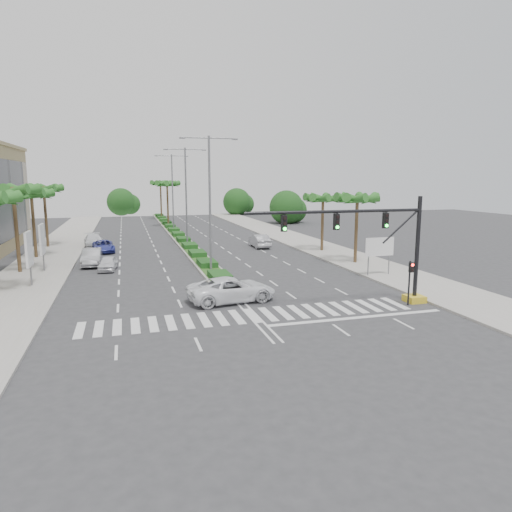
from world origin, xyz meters
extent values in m
plane|color=#333335|center=(0.00, 0.00, 0.00)|extent=(160.00, 160.00, 0.00)
cube|color=gray|center=(15.20, 20.00, 0.07)|extent=(6.00, 120.00, 0.15)
cube|color=gray|center=(-15.20, 20.00, 0.07)|extent=(6.00, 120.00, 0.15)
cube|color=gray|center=(0.00, 45.00, 0.10)|extent=(2.20, 75.00, 0.20)
cube|color=#31531C|center=(0.00, 45.00, 0.22)|extent=(1.80, 75.00, 0.04)
cube|color=gold|center=(11.50, 0.00, 0.23)|extent=(1.20, 1.20, 0.45)
cylinder|color=black|center=(11.50, 0.00, 3.70)|extent=(0.28, 0.28, 7.00)
cylinder|color=black|center=(5.50, 0.00, 6.30)|extent=(12.00, 0.20, 0.20)
cylinder|color=black|center=(10.10, 0.00, 5.20)|extent=(2.53, 0.12, 2.15)
cube|color=black|center=(9.00, 0.00, 5.65)|extent=(0.32, 0.24, 1.00)
cylinder|color=#19E533|center=(9.00, -0.14, 5.33)|extent=(0.20, 0.06, 0.20)
cube|color=black|center=(5.50, 0.00, 5.65)|extent=(0.32, 0.24, 1.00)
cylinder|color=#19E533|center=(5.50, -0.14, 5.33)|extent=(0.20, 0.06, 0.20)
cube|color=black|center=(2.00, 0.00, 5.65)|extent=(0.32, 0.24, 1.00)
cylinder|color=#19E533|center=(2.00, -0.14, 5.33)|extent=(0.20, 0.06, 0.20)
cylinder|color=black|center=(10.60, -0.60, 1.50)|extent=(0.12, 0.12, 3.00)
cube|color=black|center=(10.60, -0.75, 2.60)|extent=(0.28, 0.22, 0.65)
cylinder|color=red|center=(10.60, -0.88, 2.78)|extent=(0.18, 0.05, 0.18)
cylinder|color=slate|center=(12.50, 8.00, 1.40)|extent=(0.10, 0.10, 2.80)
cylinder|color=slate|center=(14.50, 8.00, 1.40)|extent=(0.10, 0.10, 2.80)
cube|color=#0C6638|center=(13.50, 8.00, 2.60)|extent=(2.60, 0.08, 1.50)
cube|color=white|center=(13.50, 7.95, 2.60)|extent=(2.70, 0.02, 1.60)
cylinder|color=slate|center=(-14.50, 12.00, 1.40)|extent=(0.12, 0.12, 2.80)
cube|color=white|center=(-14.50, 12.00, 3.00)|extent=(0.18, 2.10, 2.70)
cube|color=#D8594C|center=(-14.50, 12.00, 3.00)|extent=(0.12, 2.00, 2.60)
cylinder|color=slate|center=(-14.50, 18.00, 1.40)|extent=(0.12, 0.12, 2.80)
cube|color=white|center=(-14.50, 18.00, 3.00)|extent=(0.18, 2.10, 2.70)
cube|color=#D8594C|center=(-14.50, 18.00, 3.00)|extent=(0.12, 2.00, 2.60)
cone|color=#216B25|center=(-15.40, 10.00, 6.80)|extent=(0.90, 3.62, 1.50)
cone|color=#216B25|center=(-15.81, 10.86, 6.80)|extent=(3.39, 2.96, 1.50)
cylinder|color=brown|center=(-16.50, 18.00, 3.70)|extent=(0.32, 0.32, 7.40)
sphere|color=brown|center=(-16.50, 18.00, 7.30)|extent=(0.70, 0.70, 0.70)
cone|color=#216B25|center=(-15.40, 18.00, 7.20)|extent=(0.90, 3.62, 1.50)
cone|color=#216B25|center=(-15.81, 18.86, 7.20)|extent=(3.39, 2.96, 1.50)
cone|color=#216B25|center=(-16.74, 19.07, 7.20)|extent=(3.73, 1.68, 1.50)
cone|color=#216B25|center=(-17.49, 18.48, 7.20)|extent=(2.38, 3.65, 1.50)
cone|color=#216B25|center=(-16.74, 16.93, 7.20)|extent=(3.73, 1.68, 1.50)
cone|color=#216B25|center=(-15.81, 17.14, 7.20)|extent=(3.39, 2.96, 1.50)
cylinder|color=brown|center=(-16.50, 26.00, 3.40)|extent=(0.32, 0.32, 6.80)
sphere|color=brown|center=(-16.50, 26.00, 6.70)|extent=(0.70, 0.70, 0.70)
cone|color=#216B25|center=(-15.40, 26.00, 6.60)|extent=(0.90, 3.62, 1.50)
cone|color=#216B25|center=(-15.81, 26.86, 6.60)|extent=(3.39, 2.96, 1.50)
cone|color=#216B25|center=(-16.74, 27.07, 6.60)|extent=(3.73, 1.68, 1.50)
cone|color=#216B25|center=(-17.49, 26.48, 6.60)|extent=(2.38, 3.65, 1.50)
cone|color=#216B25|center=(-17.49, 25.52, 6.60)|extent=(2.38, 3.65, 1.50)
cone|color=#216B25|center=(-16.74, 24.93, 6.60)|extent=(3.73, 1.68, 1.50)
cone|color=#216B25|center=(-15.81, 25.14, 6.60)|extent=(3.39, 2.96, 1.50)
cylinder|color=brown|center=(-16.50, 34.00, 3.60)|extent=(0.32, 0.32, 7.20)
sphere|color=brown|center=(-16.50, 34.00, 7.10)|extent=(0.70, 0.70, 0.70)
cone|color=#216B25|center=(-15.40, 34.00, 7.00)|extent=(0.90, 3.62, 1.50)
cone|color=#216B25|center=(-15.81, 34.86, 7.00)|extent=(3.39, 2.96, 1.50)
cone|color=#216B25|center=(-16.74, 35.07, 7.00)|extent=(3.73, 1.68, 1.50)
cone|color=#216B25|center=(-17.49, 34.48, 7.00)|extent=(2.38, 3.65, 1.50)
cone|color=#216B25|center=(-17.49, 33.52, 7.00)|extent=(2.38, 3.65, 1.50)
cone|color=#216B25|center=(-16.74, 32.93, 7.00)|extent=(3.73, 1.68, 1.50)
cone|color=#216B25|center=(-15.81, 33.14, 7.00)|extent=(3.39, 2.96, 1.50)
cylinder|color=brown|center=(14.50, 14.00, 3.25)|extent=(0.32, 0.32, 6.50)
sphere|color=brown|center=(14.50, 14.00, 6.40)|extent=(0.70, 0.70, 0.70)
cone|color=#216B25|center=(15.60, 14.00, 6.30)|extent=(0.90, 3.62, 1.50)
cone|color=#216B25|center=(15.19, 14.86, 6.30)|extent=(3.39, 2.96, 1.50)
cone|color=#216B25|center=(14.26, 15.07, 6.30)|extent=(3.73, 1.68, 1.50)
cone|color=#216B25|center=(13.51, 14.48, 6.30)|extent=(2.38, 3.65, 1.50)
cone|color=#216B25|center=(13.51, 13.52, 6.30)|extent=(2.38, 3.65, 1.50)
cone|color=#216B25|center=(14.26, 12.93, 6.30)|extent=(3.73, 1.68, 1.50)
cone|color=#216B25|center=(15.19, 13.14, 6.30)|extent=(3.39, 2.96, 1.50)
cylinder|color=brown|center=(14.50, 22.00, 3.10)|extent=(0.32, 0.32, 6.20)
sphere|color=brown|center=(14.50, 22.00, 6.10)|extent=(0.70, 0.70, 0.70)
cone|color=#216B25|center=(15.60, 22.00, 6.00)|extent=(0.90, 3.62, 1.50)
cone|color=#216B25|center=(15.19, 22.86, 6.00)|extent=(3.39, 2.96, 1.50)
cone|color=#216B25|center=(14.26, 23.07, 6.00)|extent=(3.73, 1.68, 1.50)
cone|color=#216B25|center=(13.51, 22.48, 6.00)|extent=(2.38, 3.65, 1.50)
cone|color=#216B25|center=(13.51, 21.52, 6.00)|extent=(2.38, 3.65, 1.50)
cone|color=#216B25|center=(14.26, 20.93, 6.00)|extent=(3.73, 1.68, 1.50)
cone|color=#216B25|center=(15.19, 21.14, 6.00)|extent=(3.39, 2.96, 1.50)
cylinder|color=brown|center=(0.00, 55.00, 3.75)|extent=(0.32, 0.32, 7.50)
sphere|color=brown|center=(0.00, 55.00, 7.40)|extent=(0.70, 0.70, 0.70)
cone|color=#216B25|center=(1.10, 55.00, 7.30)|extent=(0.90, 3.62, 1.50)
cone|color=#216B25|center=(0.69, 55.86, 7.30)|extent=(3.39, 2.96, 1.50)
cone|color=#216B25|center=(-0.24, 56.07, 7.30)|extent=(3.73, 1.68, 1.50)
cone|color=#216B25|center=(-0.99, 55.48, 7.30)|extent=(2.38, 3.65, 1.50)
cone|color=#216B25|center=(-0.99, 54.52, 7.30)|extent=(2.38, 3.65, 1.50)
cone|color=#216B25|center=(-0.24, 53.93, 7.30)|extent=(3.73, 1.68, 1.50)
cone|color=#216B25|center=(0.69, 54.14, 7.30)|extent=(3.39, 2.96, 1.50)
cylinder|color=brown|center=(0.00, 70.00, 3.75)|extent=(0.32, 0.32, 7.50)
sphere|color=brown|center=(0.00, 70.00, 7.40)|extent=(0.70, 0.70, 0.70)
cone|color=#216B25|center=(1.10, 70.00, 7.30)|extent=(0.90, 3.62, 1.50)
cone|color=#216B25|center=(0.69, 70.86, 7.30)|extent=(3.39, 2.96, 1.50)
cone|color=#216B25|center=(-0.24, 71.07, 7.30)|extent=(3.73, 1.68, 1.50)
cone|color=#216B25|center=(-0.99, 70.48, 7.30)|extent=(2.38, 3.65, 1.50)
cone|color=#216B25|center=(-0.99, 69.52, 7.30)|extent=(2.38, 3.65, 1.50)
cone|color=#216B25|center=(-0.24, 68.93, 7.30)|extent=(3.73, 1.68, 1.50)
cone|color=#216B25|center=(0.69, 69.14, 7.30)|extent=(3.39, 2.96, 1.50)
cylinder|color=slate|center=(0.00, 14.00, 6.00)|extent=(0.20, 0.20, 12.00)
cylinder|color=slate|center=(-1.20, 14.00, 11.80)|extent=(2.40, 0.10, 0.10)
cylinder|color=slate|center=(1.20, 14.00, 11.80)|extent=(2.40, 0.10, 0.10)
cube|color=slate|center=(-2.30, 14.00, 11.75)|extent=(0.50, 0.25, 0.12)
cube|color=slate|center=(2.30, 14.00, 11.75)|extent=(0.50, 0.25, 0.12)
cylinder|color=slate|center=(0.00, 30.00, 6.00)|extent=(0.20, 0.20, 12.00)
cylinder|color=slate|center=(-1.20, 30.00, 11.80)|extent=(2.40, 0.10, 0.10)
cylinder|color=slate|center=(1.20, 30.00, 11.80)|extent=(2.40, 0.10, 0.10)
cube|color=slate|center=(-2.30, 30.00, 11.75)|extent=(0.50, 0.25, 0.12)
cube|color=slate|center=(2.30, 30.00, 11.75)|extent=(0.50, 0.25, 0.12)
cylinder|color=slate|center=(0.00, 46.00, 6.00)|extent=(0.20, 0.20, 12.00)
cylinder|color=slate|center=(-1.20, 46.00, 11.80)|extent=(2.40, 0.10, 0.10)
cylinder|color=slate|center=(1.20, 46.00, 11.80)|extent=(2.40, 0.10, 0.10)
cube|color=slate|center=(-2.30, 46.00, 11.75)|extent=(0.50, 0.25, 0.12)
cube|color=slate|center=(2.30, 46.00, 11.75)|extent=(0.50, 0.25, 0.12)
imported|color=silver|center=(-8.98, 17.31, 0.64)|extent=(1.91, 3.88, 1.27)
imported|color=#A4A4A9|center=(-10.57, 20.23, 0.81)|extent=(1.77, 4.94, 1.62)
imported|color=#333B9C|center=(-9.81, 28.45, 0.68)|extent=(2.78, 5.13, 1.37)
imported|color=white|center=(-11.16, 33.38, 0.76)|extent=(2.72, 5.44, 1.52)
imported|color=white|center=(-0.48, 3.60, 0.84)|extent=(6.37, 3.55, 1.68)
imported|color=#BCBBC0|center=(8.50, 27.19, 0.79)|extent=(1.75, 4.85, 1.59)
camera|label=1|loc=(-7.29, -26.07, 8.33)|focal=32.00mm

